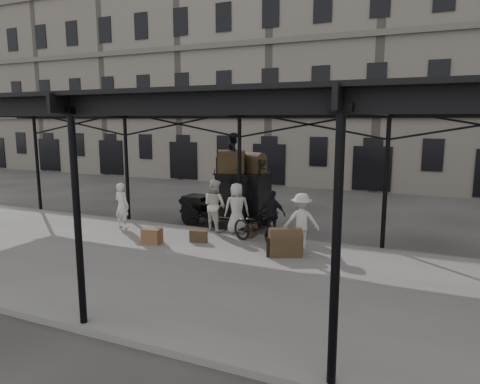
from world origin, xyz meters
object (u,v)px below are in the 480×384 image
object	(u,v)px
steamer_trunk_platform	(285,244)
taxi	(236,197)
porter_left	(122,206)
bicycle	(257,227)
porter_official	(273,214)
steamer_trunk_roof_near	(232,163)

from	to	relation	value
steamer_trunk_platform	taxi	bearing A→B (deg)	107.62
porter_left	bicycle	bearing A→B (deg)	-172.98
porter_official	bicycle	bearing A→B (deg)	86.01
porter_official	steamer_trunk_roof_near	distance (m)	2.87
taxi	porter_left	distance (m)	4.38
taxi	porter_left	xyz separation A→B (m)	(-3.59, -2.50, -0.19)
steamer_trunk_roof_near	taxi	bearing A→B (deg)	53.11
porter_official	steamer_trunk_platform	xyz separation A→B (m)	(1.04, -1.79, -0.47)
steamer_trunk_platform	porter_left	bearing A→B (deg)	147.94
taxi	steamer_trunk_roof_near	size ratio (longest dim) A/B	3.62
bicycle	steamer_trunk_roof_near	bearing A→B (deg)	63.68
taxi	steamer_trunk_platform	size ratio (longest dim) A/B	3.77
taxi	steamer_trunk_platform	bearing A→B (deg)	-46.31
porter_left	steamer_trunk_platform	bearing A→B (deg)	-179.87
taxi	steamer_trunk_roof_near	bearing A→B (deg)	-108.07
porter_left	bicycle	xyz separation A→B (m)	(5.44, 0.09, -0.30)
taxi	porter_official	xyz separation A→B (m)	(2.02, -1.41, -0.23)
porter_left	porter_official	size ratio (longest dim) A/B	1.05
steamer_trunk_roof_near	steamer_trunk_platform	size ratio (longest dim) A/B	1.04
porter_left	bicycle	distance (m)	5.45
porter_left	taxi	bearing A→B (deg)	-139.03
porter_left	steamer_trunk_platform	world-z (taller)	porter_left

